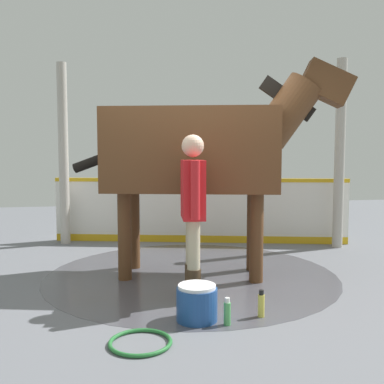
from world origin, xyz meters
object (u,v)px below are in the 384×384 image
at_px(wash_bucket, 197,303).
at_px(bottle_spray, 227,313).
at_px(bottle_shampoo, 261,305).
at_px(handler, 193,205).
at_px(hose_coil, 140,342).
at_px(horse, 201,150).

bearing_deg(wash_bucket, bottle_spray, 146.73).
relative_size(wash_bucket, bottle_shampoo, 1.46).
bearing_deg(handler, hose_coil, 64.98).
relative_size(horse, handler, 1.98).
relative_size(handler, wash_bucket, 4.57).
bearing_deg(hose_coil, bottle_shampoo, -161.11).
distance_m(bottle_shampoo, hose_coil, 1.19).
bearing_deg(bottle_spray, hose_coil, 18.26).
height_order(handler, wash_bucket, handler).
distance_m(wash_bucket, bottle_spray, 0.29).
bearing_deg(hose_coil, horse, -114.65).
bearing_deg(wash_bucket, horse, -102.74).
distance_m(wash_bucket, hose_coil, 0.68).
relative_size(bottle_spray, hose_coil, 0.49).
bearing_deg(hose_coil, wash_bucket, -142.30).
bearing_deg(horse, bottle_spray, -79.15).
relative_size(horse, bottle_shampoo, 13.19).
bearing_deg(handler, wash_bucket, 88.66).
height_order(horse, wash_bucket, horse).
bearing_deg(bottle_shampoo, wash_bucket, -2.44).
distance_m(handler, wash_bucket, 1.02).
xyz_separation_m(wash_bucket, bottle_shampoo, (-0.59, 0.03, -0.05)).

